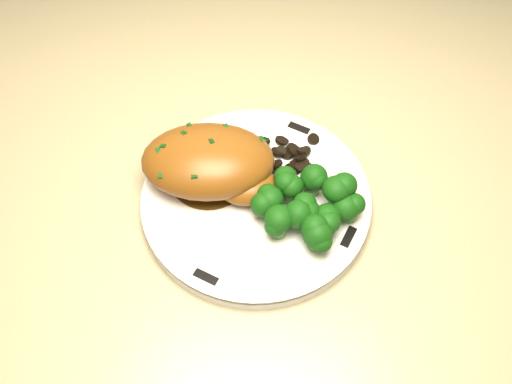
{
  "coord_description": "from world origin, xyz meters",
  "views": [
    {
      "loc": [
        0.35,
        1.24,
        1.42
      ],
      "look_at": [
        0.34,
        1.62,
        0.85
      ],
      "focal_mm": 45.0,
      "sensor_mm": 36.0,
      "label": 1
    }
  ],
  "objects_px": {
    "chicken_breast": "(212,164)",
    "broccoli_florets": "(309,205)",
    "plate": "(256,201)",
    "counter": "(173,309)"
  },
  "relations": [
    {
      "from": "plate",
      "to": "broccoli_florets",
      "type": "relative_size",
      "value": 2.27
    },
    {
      "from": "chicken_breast",
      "to": "plate",
      "type": "bearing_deg",
      "value": -27.53
    },
    {
      "from": "broccoli_florets",
      "to": "chicken_breast",
      "type": "bearing_deg",
      "value": 156.31
    },
    {
      "from": "broccoli_florets",
      "to": "counter",
      "type": "bearing_deg",
      "value": 159.53
    },
    {
      "from": "counter",
      "to": "chicken_breast",
      "type": "height_order",
      "value": "counter"
    },
    {
      "from": "plate",
      "to": "chicken_breast",
      "type": "bearing_deg",
      "value": 154.51
    },
    {
      "from": "chicken_breast",
      "to": "broccoli_florets",
      "type": "bearing_deg",
      "value": -25.73
    },
    {
      "from": "plate",
      "to": "broccoli_florets",
      "type": "height_order",
      "value": "broccoli_florets"
    },
    {
      "from": "chicken_breast",
      "to": "counter",
      "type": "bearing_deg",
      "value": 161.23
    },
    {
      "from": "chicken_breast",
      "to": "broccoli_florets",
      "type": "distance_m",
      "value": 0.11
    }
  ]
}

